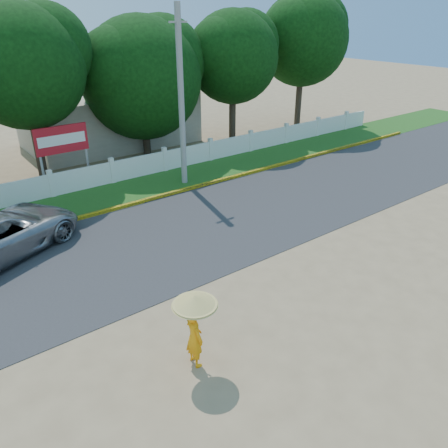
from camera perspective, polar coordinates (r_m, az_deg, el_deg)
name	(u,v)px	position (r m, az deg, el deg)	size (l,w,h in m)	color
ground	(262,282)	(14.12, 4.95, -7.61)	(120.00, 120.00, 0.00)	#9E8460
road	(186,231)	(17.23, -5.03, -0.92)	(60.00, 7.00, 0.02)	#38383A
grass_verge	(126,191)	(21.48, -12.62, 4.21)	(60.00, 3.50, 0.03)	#2D601E
curb	(143,201)	(20.03, -10.53, 2.97)	(40.00, 0.18, 0.16)	yellow
fence	(112,172)	(22.55, -14.36, 6.54)	(40.00, 0.10, 1.10)	silver
building_near	(110,119)	(29.44, -14.70, 13.17)	(10.00, 6.00, 3.20)	#B7AD99
utility_pole	(181,100)	(21.05, -5.61, 15.82)	(0.28, 0.28, 8.16)	gray
vehicle	(0,234)	(17.13, -27.24, -1.16)	(2.66, 5.76, 1.60)	#919498
monk_with_parasol	(195,320)	(10.49, -3.87, -12.45)	(1.09, 1.09, 1.99)	orange
billboard	(62,143)	(22.49, -20.41, 9.93)	(2.50, 0.13, 2.95)	gray
tree_row	(113,69)	(25.04, -14.25, 18.99)	(34.55, 7.00, 9.06)	#473828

